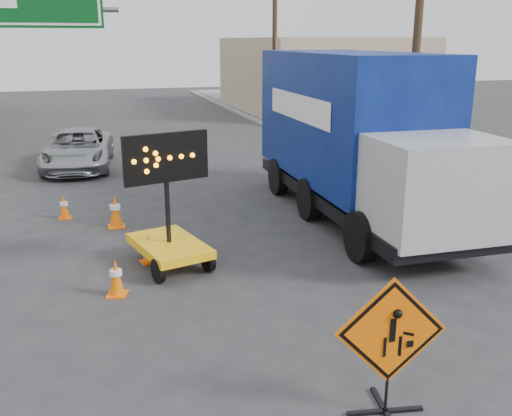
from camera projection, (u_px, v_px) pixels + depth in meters
name	position (u px, v px, depth m)	size (l,w,h in m)	color
ground	(273.00, 387.00, 7.63)	(100.00, 100.00, 0.00)	#2D2D30
curb_right	(325.00, 152.00, 23.37)	(0.40, 60.00, 0.12)	gray
sidewalk_right	(375.00, 148.00, 24.00)	(4.00, 60.00, 0.15)	gray
building_right_far	(317.00, 74.00, 38.11)	(10.00, 14.00, 4.60)	tan
highway_gantry	(13.00, 23.00, 21.47)	(6.18, 0.38, 6.90)	slate
utility_pole_near	(417.00, 33.00, 17.69)	(1.80, 0.26, 9.00)	#3F2E1B
utility_pole_far	(275.00, 36.00, 30.55)	(1.80, 0.26, 9.00)	#3F2E1B
construction_sign	(390.00, 344.00, 6.84)	(1.36, 0.97, 1.83)	black
arrow_board	(169.00, 237.00, 11.57)	(1.71, 2.17, 2.76)	yellow
pickup_truck	(78.00, 149.00, 20.52)	(2.30, 4.98, 1.38)	#A4A6AB
box_truck	(357.00, 145.00, 14.55)	(2.96, 8.83, 4.17)	black
cone_a	(116.00, 277.00, 10.30)	(0.44, 0.44, 0.70)	#FF6805
cone_b	(148.00, 248.00, 11.85)	(0.40, 0.40, 0.63)	#FF6805
cone_c	(115.00, 211.00, 14.06)	(0.42, 0.42, 0.81)	#FF6805
cone_d	(64.00, 207.00, 14.77)	(0.33, 0.33, 0.63)	#FF6805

